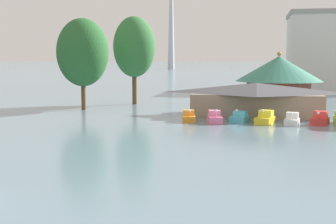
% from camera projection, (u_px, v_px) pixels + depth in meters
% --- Properties ---
extents(pedal_boat_orange, '(1.86, 2.94, 1.53)m').
position_uv_depth(pedal_boat_orange, '(189.00, 117.00, 54.27)').
color(pedal_boat_orange, orange).
rests_on(pedal_boat_orange, ground).
extents(pedal_boat_pink, '(2.05, 3.11, 1.65)m').
position_uv_depth(pedal_boat_pink, '(215.00, 118.00, 53.09)').
color(pedal_boat_pink, pink).
rests_on(pedal_boat_pink, ground).
extents(pedal_boat_cyan, '(2.32, 3.11, 1.60)m').
position_uv_depth(pedal_boat_cyan, '(240.00, 118.00, 53.85)').
color(pedal_boat_cyan, '#4CB7CC').
rests_on(pedal_boat_cyan, ground).
extents(pedal_boat_yellow, '(2.49, 3.29, 1.75)m').
position_uv_depth(pedal_boat_yellow, '(265.00, 118.00, 52.47)').
color(pedal_boat_yellow, yellow).
rests_on(pedal_boat_yellow, ground).
extents(pedal_boat_white, '(1.91, 2.70, 1.50)m').
position_uv_depth(pedal_boat_white, '(292.00, 120.00, 51.57)').
color(pedal_boat_white, white).
rests_on(pedal_boat_white, ground).
extents(pedal_boat_red, '(2.36, 2.84, 1.54)m').
position_uv_depth(pedal_boat_red, '(320.00, 119.00, 51.63)').
color(pedal_boat_red, red).
rests_on(pedal_boat_red, ground).
extents(boathouse, '(17.26, 9.19, 4.18)m').
position_uv_depth(boathouse, '(256.00, 98.00, 59.77)').
color(boathouse, gray).
rests_on(boathouse, ground).
extents(green_roof_pavilion, '(13.47, 13.47, 8.33)m').
position_uv_depth(green_roof_pavilion, '(279.00, 77.00, 73.20)').
color(green_roof_pavilion, brown).
rests_on(green_roof_pavilion, ground).
extents(shoreline_tree_tall_left, '(7.28, 7.28, 12.87)m').
position_uv_depth(shoreline_tree_tall_left, '(83.00, 52.00, 65.76)').
color(shoreline_tree_tall_left, brown).
rests_on(shoreline_tree_tall_left, ground).
extents(shoreline_tree_mid, '(6.63, 6.63, 13.85)m').
position_uv_depth(shoreline_tree_mid, '(134.00, 47.00, 73.91)').
color(shoreline_tree_mid, brown).
rests_on(shoreline_tree_mid, ground).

